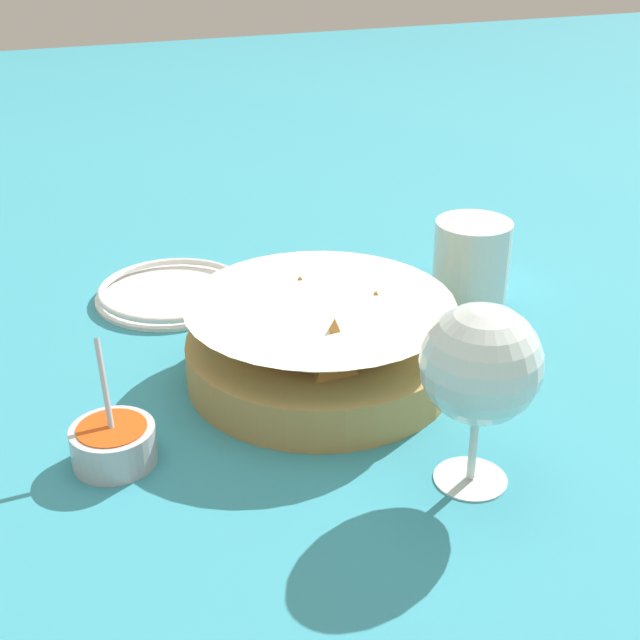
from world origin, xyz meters
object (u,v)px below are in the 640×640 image
food_basket (320,345)px  side_plate (172,292)px  sauce_cup (113,443)px  wine_glass (481,368)px  beer_mug (470,262)px

food_basket → side_plate: bearing=22.7°
sauce_cup → food_basket: bearing=-71.7°
food_basket → wine_glass: size_ratio=1.65×
food_basket → wine_glass: bearing=-163.6°
food_basket → beer_mug: (0.12, -0.23, 0.01)m
sauce_cup → wine_glass: size_ratio=0.64×
beer_mug → side_plate: beer_mug is taller
food_basket → side_plate: food_basket is taller
sauce_cup → side_plate: 0.32m
food_basket → wine_glass: 0.22m
wine_glass → food_basket: bearing=16.4°
beer_mug → side_plate: bearing=70.2°
food_basket → side_plate: size_ratio=1.45×
food_basket → sauce_cup: bearing=108.3°
sauce_cup → beer_mug: sauce_cup is taller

